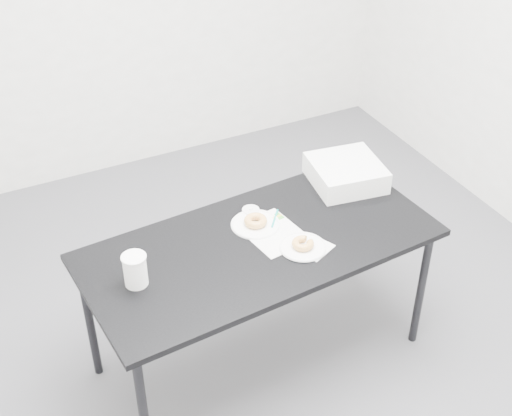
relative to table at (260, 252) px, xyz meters
name	(u,v)px	position (x,y,z in m)	size (l,w,h in m)	color
floor	(242,353)	(-0.07, 0.05, -0.67)	(4.00, 4.00, 0.00)	#4B4B50
table	(260,252)	(0.00, 0.00, 0.00)	(1.64, 0.87, 0.72)	black
scorecard	(273,233)	(0.08, 0.03, 0.06)	(0.23, 0.30, 0.00)	white
logo_patch	(277,217)	(0.16, 0.13, 0.06)	(0.05, 0.05, 0.00)	green
pen	(275,219)	(0.14, 0.12, 0.06)	(0.01, 0.01, 0.14)	#0C877F
napkin	(313,247)	(0.19, -0.14, 0.06)	(0.15, 0.15, 0.00)	white
plate_near	(303,247)	(0.15, -0.12, 0.06)	(0.21, 0.21, 0.01)	white
donut_near	(303,243)	(0.15, -0.12, 0.08)	(0.10, 0.10, 0.03)	#BE733C
plate_far	(256,224)	(0.04, 0.12, 0.06)	(0.23, 0.23, 0.01)	white
donut_far	(256,221)	(0.04, 0.12, 0.08)	(0.11, 0.11, 0.04)	#BE733C
coffee_cup	(135,270)	(-0.58, -0.02, 0.13)	(0.10, 0.10, 0.15)	white
cup_lid	(251,210)	(0.07, 0.23, 0.06)	(0.08, 0.08, 0.01)	silver
bakery_box	(346,173)	(0.60, 0.24, 0.11)	(0.33, 0.33, 0.11)	white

